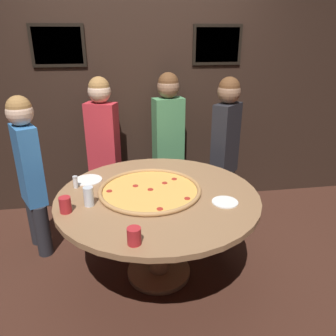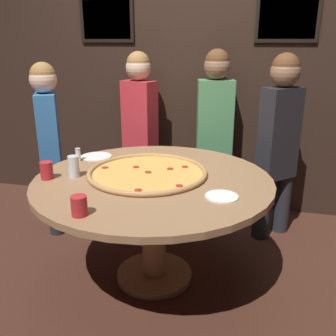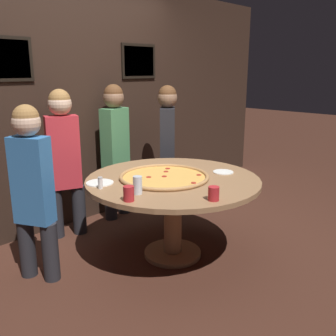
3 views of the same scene
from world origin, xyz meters
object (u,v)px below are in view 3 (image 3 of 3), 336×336
Objects in this scene: white_plate_near_front at (223,172)px; diner_far_left at (115,144)px; drink_cup_near_left at (138,185)px; diner_side_left at (64,155)px; drink_cup_centre_back at (214,194)px; diner_centre_back at (32,184)px; giant_pizza at (164,177)px; white_plate_right_side at (100,183)px; drink_cup_by_shaker at (129,194)px; diner_far_right at (167,142)px; dining_table at (173,193)px; condiment_shaker at (100,183)px.

diner_far_left reaches higher than white_plate_near_front.
diner_side_left reaches higher than drink_cup_near_left.
diner_centre_back is at bearing 126.01° from drink_cup_centre_back.
diner_centre_back is at bearing 153.87° from white_plate_near_front.
white_plate_right_side is (-0.48, 0.28, -0.01)m from giant_pizza.
drink_cup_by_shaker is at bearing 135.18° from drink_cup_centre_back.
giant_pizza is 0.52× the size of diner_far_left.
diner_far_right is (1.33, 0.51, 0.10)m from white_plate_right_side.
white_plate_near_front is 0.13× the size of diner_centre_back.
dining_table is at bearing 11.24° from drink_cup_near_left.
drink_cup_centre_back is (-0.21, -0.60, 0.19)m from dining_table.
diner_far_left is (0.90, 1.30, 0.06)m from drink_cup_by_shaker.
white_plate_right_side and white_plate_near_front have the same top height.
giant_pizza is at bearing -15.19° from condiment_shaker.
diner_centre_back is (-0.53, 0.62, -0.01)m from drink_cup_near_left.
drink_cup_by_shaker reaches higher than condiment_shaker.
white_plate_right_side is at bearing 95.33° from drink_cup_near_left.
dining_table is 0.55m from drink_cup_near_left.
drink_cup_by_shaker is (-0.65, -0.17, 0.19)m from dining_table.
diner_far_right is (1.83, 0.32, 0.04)m from diner_centre_back.
dining_table is at bearing -45.76° from giant_pizza.
diner_far_left reaches higher than drink_cup_centre_back.
diner_far_left is at bearing 98.62° from white_plate_near_front.
drink_cup_by_shaker is 1.27m from diner_side_left.
dining_table is 0.67m from drink_cup_centre_back.
giant_pizza is at bearing -142.51° from diner_centre_back.
condiment_shaker is (-0.57, 0.15, 0.04)m from giant_pizza.
diner_far_right is at bearing 55.10° from drink_cup_centre_back.
drink_cup_centre_back is 1.76m from diner_far_right.
giant_pizza is at bearing 61.22° from diner_far_left.
diner_centre_back is (-1.49, 0.73, 0.06)m from white_plate_near_front.
drink_cup_by_shaker is 1.11m from white_plate_near_front.
diner_side_left is (0.11, 0.74, 0.10)m from white_plate_right_side.
giant_pizza is 0.59m from condiment_shaker.
diner_far_left reaches higher than diner_side_left.
dining_table is 1.07× the size of diner_centre_back.
drink_cup_centre_back is 0.58m from drink_cup_near_left.
diner_side_left is (0.19, 0.87, 0.05)m from condiment_shaker.
white_plate_right_side is 0.15× the size of diner_far_right.
condiment_shaker is at bearing 111.92° from drink_cup_near_left.
diner_centre_back reaches higher than condiment_shaker.
condiment_shaker is (-0.62, 0.21, 0.19)m from dining_table.
diner_centre_back is (-0.98, 0.47, 0.05)m from giant_pizza.
drink_cup_centre_back is 0.07× the size of diner_far_right.
condiment_shaker is at bearing -123.73° from white_plate_right_side.
condiment_shaker is at bearing 85.99° from drink_cup_by_shaker.
giant_pizza is at bearing 134.24° from dining_table.
diner_far_left reaches higher than drink_cup_by_shaker.
diner_far_left is at bearing -91.73° from diner_centre_back.
drink_cup_centre_back is at bearing 119.00° from diner_side_left.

